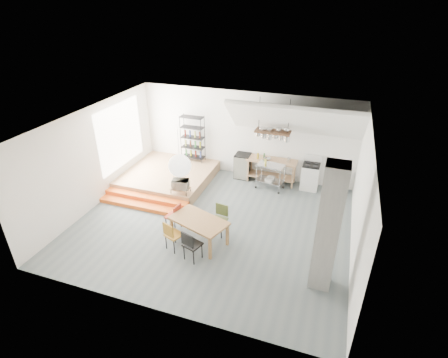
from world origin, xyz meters
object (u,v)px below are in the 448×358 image
at_px(stove, 310,176).
at_px(mini_fridge, 243,166).
at_px(rolling_cart, 270,173).
at_px(dining_table, 199,222).

bearing_deg(stove, mini_fridge, 178.99).
xyz_separation_m(stove, mini_fridge, (-2.50, 0.04, -0.01)).
bearing_deg(rolling_cart, mini_fridge, 165.81).
height_order(stove, mini_fridge, stove).
bearing_deg(rolling_cart, stove, 30.04).
distance_m(dining_table, mini_fridge, 4.17).
bearing_deg(dining_table, rolling_cart, 90.83).
bearing_deg(mini_fridge, rolling_cart, -24.27).
xyz_separation_m(dining_table, mini_fridge, (0.03, 4.17, -0.19)).
xyz_separation_m(rolling_cart, mini_fridge, (-1.17, 0.53, -0.14)).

